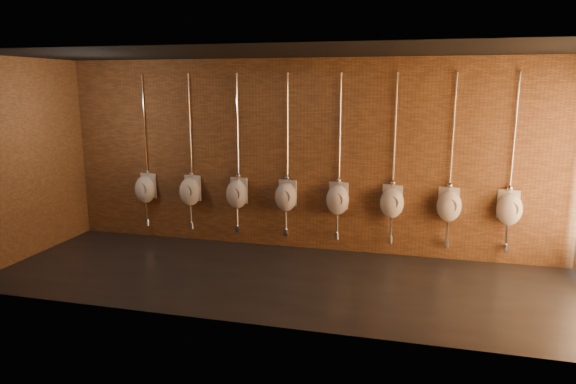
% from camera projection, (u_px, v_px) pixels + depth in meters
% --- Properties ---
extents(ground, '(8.50, 8.50, 0.00)m').
position_uv_depth(ground, '(281.00, 278.00, 7.49)').
color(ground, black).
rests_on(ground, ground).
extents(room_shell, '(8.54, 3.04, 3.22)m').
position_uv_depth(room_shell, '(280.00, 141.00, 7.08)').
color(room_shell, black).
rests_on(room_shell, ground).
extents(urinal_0, '(0.44, 0.40, 2.72)m').
position_uv_depth(urinal_0, '(146.00, 188.00, 9.30)').
color(urinal_0, white).
rests_on(urinal_0, ground).
extents(urinal_1, '(0.44, 0.40, 2.72)m').
position_uv_depth(urinal_1, '(190.00, 191.00, 9.09)').
color(urinal_1, white).
rests_on(urinal_1, ground).
extents(urinal_2, '(0.44, 0.40, 2.72)m').
position_uv_depth(urinal_2, '(237.00, 193.00, 8.87)').
color(urinal_2, white).
rests_on(urinal_2, ground).
extents(urinal_3, '(0.44, 0.40, 2.72)m').
position_uv_depth(urinal_3, '(286.00, 196.00, 8.66)').
color(urinal_3, white).
rests_on(urinal_3, ground).
extents(urinal_4, '(0.44, 0.40, 2.72)m').
position_uv_depth(urinal_4, '(338.00, 199.00, 8.45)').
color(urinal_4, white).
rests_on(urinal_4, ground).
extents(urinal_5, '(0.44, 0.40, 2.72)m').
position_uv_depth(urinal_5, '(392.00, 202.00, 8.24)').
color(urinal_5, white).
rests_on(urinal_5, ground).
extents(urinal_6, '(0.44, 0.40, 2.72)m').
position_uv_depth(urinal_6, '(449.00, 205.00, 8.02)').
color(urinal_6, white).
rests_on(urinal_6, ground).
extents(urinal_7, '(0.44, 0.40, 2.72)m').
position_uv_depth(urinal_7, '(509.00, 208.00, 7.81)').
color(urinal_7, white).
rests_on(urinal_7, ground).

